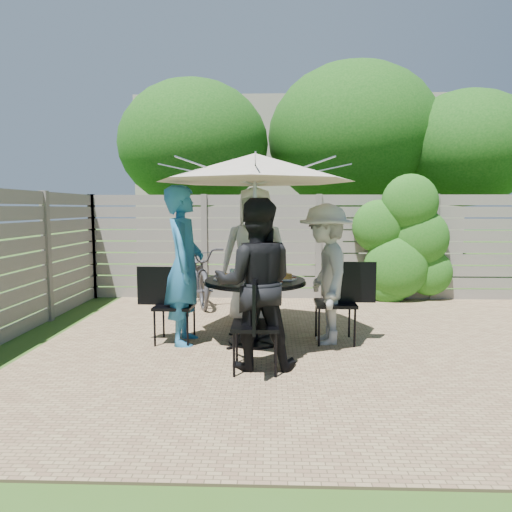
{
  "coord_description": "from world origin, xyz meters",
  "views": [
    {
      "loc": [
        -0.83,
        -4.97,
        1.61
      ],
      "look_at": [
        -1.01,
        0.53,
        1.03
      ],
      "focal_mm": 32.0,
      "sensor_mm": 36.0,
      "label": 1
    }
  ],
  "objects_px": {
    "coffee_cup": "(263,272)",
    "plate_left": "(224,277)",
    "chair_left": "(174,321)",
    "glass_front": "(264,277)",
    "bicycle": "(199,275)",
    "plate_front": "(255,282)",
    "person_front": "(255,284)",
    "person_right": "(325,274)",
    "glass_left": "(232,275)",
    "person_left": "(184,266)",
    "plate_right": "(286,277)",
    "glass_right": "(277,272)",
    "chair_front": "(255,344)",
    "person_back": "(255,257)",
    "chair_back": "(255,304)",
    "chair_right": "(336,319)",
    "syrup_jug": "(250,272)",
    "plate_back": "(255,273)",
    "umbrella": "(255,168)",
    "patio_table": "(255,299)",
    "plate_extra": "(271,281)"
  },
  "relations": [
    {
      "from": "person_left",
      "to": "bicycle",
      "type": "distance_m",
      "value": 2.36
    },
    {
      "from": "patio_table",
      "to": "plate_back",
      "type": "height_order",
      "value": "plate_back"
    },
    {
      "from": "umbrella",
      "to": "glass_right",
      "type": "relative_size",
      "value": 17.07
    },
    {
      "from": "chair_back",
      "to": "glass_left",
      "type": "distance_m",
      "value": 1.24
    },
    {
      "from": "plate_front",
      "to": "person_front",
      "type": "bearing_deg",
      "value": -87.75
    },
    {
      "from": "glass_left",
      "to": "syrup_jug",
      "type": "xyz_separation_m",
      "value": [
        0.19,
        0.16,
        0.01
      ]
    },
    {
      "from": "plate_right",
      "to": "chair_back",
      "type": "bearing_deg",
      "value": 112.74
    },
    {
      "from": "plate_right",
      "to": "glass_front",
      "type": "distance_m",
      "value": 0.37
    },
    {
      "from": "chair_back",
      "to": "chair_right",
      "type": "bearing_deg",
      "value": 41.63
    },
    {
      "from": "chair_left",
      "to": "bicycle",
      "type": "xyz_separation_m",
      "value": [
        -0.06,
        2.31,
        0.21
      ]
    },
    {
      "from": "person_left",
      "to": "chair_front",
      "type": "height_order",
      "value": "person_left"
    },
    {
      "from": "glass_front",
      "to": "glass_left",
      "type": "bearing_deg",
      "value": 159.25
    },
    {
      "from": "patio_table",
      "to": "plate_left",
      "type": "height_order",
      "value": "plate_left"
    },
    {
      "from": "person_right",
      "to": "glass_front",
      "type": "height_order",
      "value": "person_right"
    },
    {
      "from": "person_front",
      "to": "glass_front",
      "type": "xyz_separation_m",
      "value": [
        0.08,
        0.57,
        -0.01
      ]
    },
    {
      "from": "chair_right",
      "to": "plate_left",
      "type": "xyz_separation_m",
      "value": [
        -1.33,
        -0.05,
        0.5
      ]
    },
    {
      "from": "plate_back",
      "to": "plate_extra",
      "type": "height_order",
      "value": "same"
    },
    {
      "from": "glass_left",
      "to": "umbrella",
      "type": "bearing_deg",
      "value": 24.25
    },
    {
      "from": "chair_left",
      "to": "chair_front",
      "type": "height_order",
      "value": "chair_front"
    },
    {
      "from": "patio_table",
      "to": "chair_front",
      "type": "height_order",
      "value": "chair_front"
    },
    {
      "from": "glass_front",
      "to": "bicycle",
      "type": "height_order",
      "value": "bicycle"
    },
    {
      "from": "person_front",
      "to": "glass_right",
      "type": "relative_size",
      "value": 12.2
    },
    {
      "from": "person_back",
      "to": "chair_front",
      "type": "bearing_deg",
      "value": -90.02
    },
    {
      "from": "glass_right",
      "to": "person_back",
      "type": "bearing_deg",
      "value": 111.94
    },
    {
      "from": "coffee_cup",
      "to": "plate_left",
      "type": "bearing_deg",
      "value": -152.19
    },
    {
      "from": "chair_left",
      "to": "glass_front",
      "type": "distance_m",
      "value": 1.24
    },
    {
      "from": "person_front",
      "to": "glass_right",
      "type": "distance_m",
      "value": 0.97
    },
    {
      "from": "plate_right",
      "to": "bicycle",
      "type": "distance_m",
      "value": 2.67
    },
    {
      "from": "glass_left",
      "to": "plate_left",
      "type": "bearing_deg",
      "value": 135.99
    },
    {
      "from": "person_left",
      "to": "syrup_jug",
      "type": "height_order",
      "value": "person_left"
    },
    {
      "from": "plate_back",
      "to": "plate_left",
      "type": "height_order",
      "value": "same"
    },
    {
      "from": "chair_front",
      "to": "glass_right",
      "type": "height_order",
      "value": "chair_front"
    },
    {
      "from": "bicycle",
      "to": "glass_left",
      "type": "bearing_deg",
      "value": -89.39
    },
    {
      "from": "umbrella",
      "to": "person_front",
      "type": "bearing_deg",
      "value": -87.75
    },
    {
      "from": "person_front",
      "to": "glass_right",
      "type": "bearing_deg",
      "value": -105.52
    },
    {
      "from": "person_back",
      "to": "person_right",
      "type": "distance_m",
      "value": 1.18
    },
    {
      "from": "plate_left",
      "to": "person_back",
      "type": "bearing_deg",
      "value": 68.8
    },
    {
      "from": "person_front",
      "to": "glass_right",
      "type": "height_order",
      "value": "person_front"
    },
    {
      "from": "chair_left",
      "to": "coffee_cup",
      "type": "height_order",
      "value": "chair_left"
    },
    {
      "from": "person_right",
      "to": "glass_left",
      "type": "relative_size",
      "value": 11.87
    },
    {
      "from": "person_left",
      "to": "plate_right",
      "type": "xyz_separation_m",
      "value": [
        1.19,
        0.05,
        -0.14
      ]
    },
    {
      "from": "chair_front",
      "to": "coffee_cup",
      "type": "relative_size",
      "value": 7.87
    },
    {
      "from": "chair_front",
      "to": "person_right",
      "type": "distance_m",
      "value": 1.39
    },
    {
      "from": "glass_front",
      "to": "coffee_cup",
      "type": "xyz_separation_m",
      "value": [
        -0.02,
        0.48,
        -0.01
      ]
    },
    {
      "from": "chair_front",
      "to": "plate_right",
      "type": "relative_size",
      "value": 3.63
    },
    {
      "from": "person_left",
      "to": "glass_front",
      "type": "height_order",
      "value": "person_left"
    },
    {
      "from": "plate_front",
      "to": "glass_right",
      "type": "relative_size",
      "value": 1.86
    },
    {
      "from": "chair_front",
      "to": "person_right",
      "type": "xyz_separation_m",
      "value": [
        0.79,
        1.0,
        0.55
      ]
    },
    {
      "from": "person_front",
      "to": "glass_front",
      "type": "distance_m",
      "value": 0.58
    },
    {
      "from": "plate_front",
      "to": "syrup_jug",
      "type": "xyz_separation_m",
      "value": [
        -0.08,
        0.41,
        0.06
      ]
    }
  ]
}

